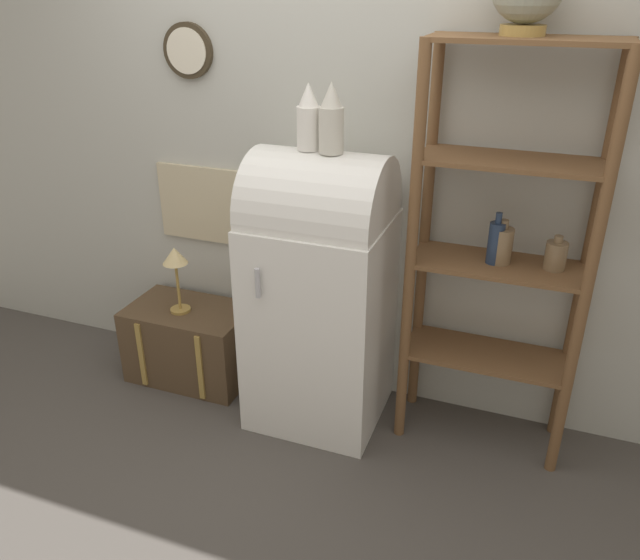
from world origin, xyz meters
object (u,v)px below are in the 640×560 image
at_px(vase_left, 309,119).
at_px(vase_center, 331,120).
at_px(desk_lamp, 175,262).
at_px(refrigerator, 320,288).
at_px(suitcase_trunk, 191,342).

height_order(vase_left, vase_center, vase_center).
distance_m(vase_center, desk_lamp, 1.20).
distance_m(refrigerator, vase_left, 0.81).
height_order(suitcase_trunk, vase_left, vase_left).
bearing_deg(desk_lamp, refrigerator, -1.21).
bearing_deg(vase_left, refrigerator, -8.88).
xyz_separation_m(refrigerator, vase_center, (0.06, -0.01, 0.81)).
relative_size(suitcase_trunk, desk_lamp, 1.78).
xyz_separation_m(refrigerator, suitcase_trunk, (-0.81, 0.05, -0.51)).
distance_m(suitcase_trunk, desk_lamp, 0.51).
distance_m(suitcase_trunk, vase_center, 1.58).
bearing_deg(desk_lamp, vase_center, -1.90).
relative_size(refrigerator, suitcase_trunk, 2.08).
bearing_deg(vase_center, vase_left, 169.56).
bearing_deg(vase_left, desk_lamp, 179.35).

